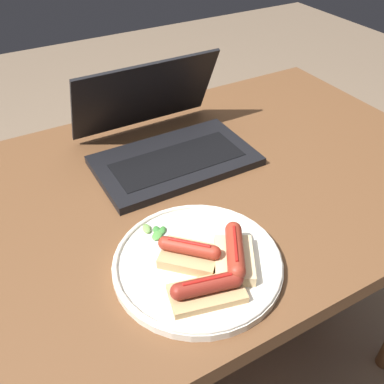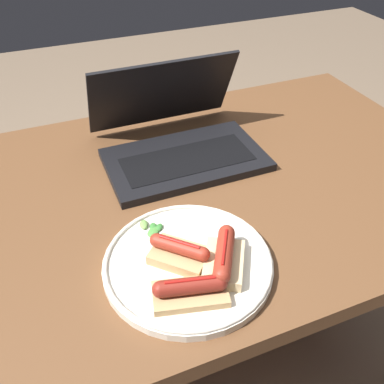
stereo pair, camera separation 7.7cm
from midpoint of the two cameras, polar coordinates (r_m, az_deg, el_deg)
ground_plane at (r=1.43m, az=-2.11°, el=-22.08°), size 6.00×6.00×0.00m
desk at (r=0.93m, az=-3.00°, el=-2.64°), size 1.22×0.74×0.70m
laptop at (r=0.96m, az=-5.77°, el=6.70°), size 0.34×0.29×0.20m
plate at (r=0.72m, az=-2.38°, el=-9.53°), size 0.28×0.28×0.02m
sausage_toast_left at (r=0.70m, az=-3.56°, el=-8.26°), size 0.11×0.11×0.04m
sausage_toast_middle at (r=0.69m, az=2.49°, el=-8.50°), size 0.10×0.11×0.05m
sausage_toast_right at (r=0.65m, az=-1.44°, el=-12.98°), size 0.12×0.08×0.04m
salad_pile at (r=0.76m, az=-7.34°, el=-5.72°), size 0.05×0.07×0.01m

